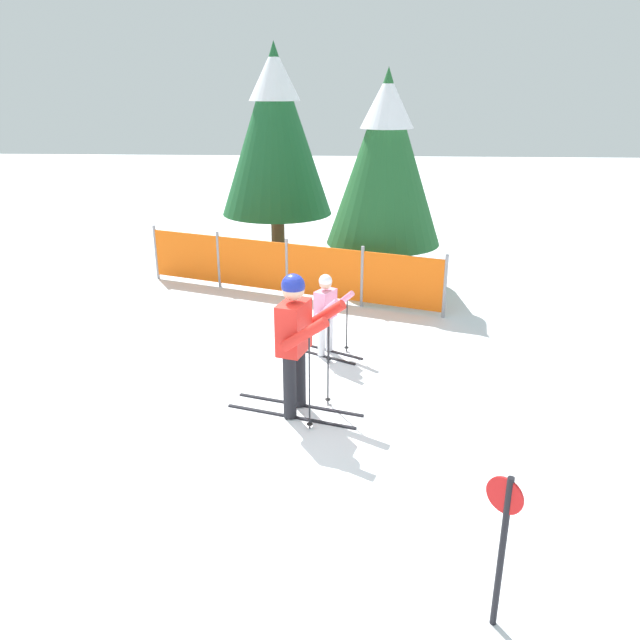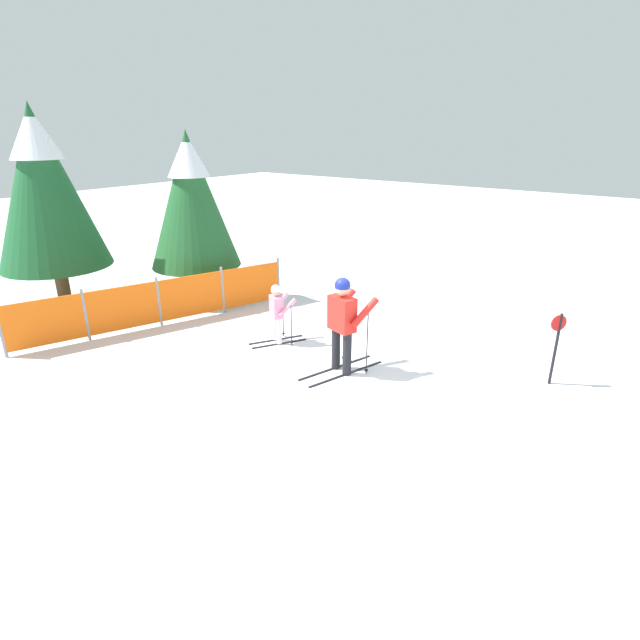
{
  "view_description": "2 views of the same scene",
  "coord_description": "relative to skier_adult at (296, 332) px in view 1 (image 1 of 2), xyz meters",
  "views": [
    {
      "loc": [
        0.97,
        -6.5,
        3.77
      ],
      "look_at": [
        0.51,
        1.39,
        0.79
      ],
      "focal_mm": 35.0,
      "sensor_mm": 36.0,
      "label": 1
    },
    {
      "loc": [
        -6.43,
        -4.29,
        4.16
      ],
      "look_at": [
        0.61,
        1.0,
        0.72
      ],
      "focal_mm": 28.0,
      "sensor_mm": 36.0,
      "label": 2
    }
  ],
  "objects": [
    {
      "name": "trail_marker",
      "position": [
        1.75,
        -3.13,
        -0.25
      ],
      "size": [
        0.22,
        0.2,
        1.29
      ],
      "color": "black",
      "rests_on": "ground_plane"
    },
    {
      "name": "conifer_near",
      "position": [
        1.21,
        5.32,
        1.47
      ],
      "size": [
        2.2,
        2.2,
        4.09
      ],
      "color": "#4C3823",
      "rests_on": "ground_plane"
    },
    {
      "name": "skier_adult",
      "position": [
        0.0,
        0.0,
        0.0
      ],
      "size": [
        1.7,
        0.92,
        1.77
      ],
      "rotation": [
        0.0,
        0.0,
        -0.29
      ],
      "color": "black",
      "rests_on": "ground_plane"
    },
    {
      "name": "safety_fence",
      "position": [
        -0.6,
        4.49,
        -0.5
      ],
      "size": [
        5.69,
        2.08,
        1.12
      ],
      "rotation": [
        0.0,
        0.0,
        -0.34
      ],
      "color": "gray",
      "rests_on": "ground_plane"
    },
    {
      "name": "conifer_far",
      "position": [
        -1.15,
        7.59,
        1.83
      ],
      "size": [
        2.52,
        2.52,
        4.67
      ],
      "color": "#4C3823",
      "rests_on": "ground_plane"
    },
    {
      "name": "ground_plane",
      "position": [
        -0.3,
        -0.26,
        -1.06
      ],
      "size": [
        60.0,
        60.0,
        0.0
      ],
      "primitive_type": "plane",
      "color": "white"
    },
    {
      "name": "skier_child",
      "position": [
        0.27,
        1.79,
        -0.33
      ],
      "size": [
        1.14,
        0.8,
        1.24
      ],
      "rotation": [
        0.0,
        0.0,
        -0.52
      ],
      "color": "black",
      "rests_on": "ground_plane"
    }
  ]
}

